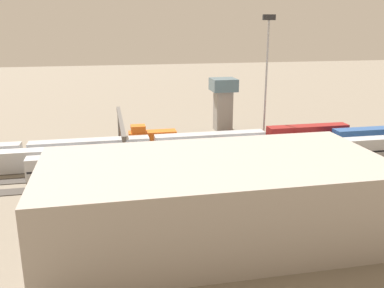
{
  "coord_description": "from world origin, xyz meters",
  "views": [
    {
      "loc": [
        13.92,
        76.12,
        25.64
      ],
      "look_at": [
        -2.45,
        -2.78,
        2.5
      ],
      "focal_mm": 39.35,
      "sensor_mm": 36.0,
      "label": 1
    }
  ],
  "objects_px": {
    "train_on_track_3": "(280,153)",
    "control_tower": "(223,100)",
    "train_on_track_0": "(151,138)",
    "signal_gantry": "(121,127)",
    "train_on_track_1": "(141,146)",
    "maintenance_shed": "(214,199)",
    "train_on_track_2": "(212,149)",
    "light_mast_0": "(267,62)"
  },
  "relations": [
    {
      "from": "train_on_track_0",
      "to": "signal_gantry",
      "type": "distance_m",
      "value": 13.07
    },
    {
      "from": "signal_gantry",
      "to": "light_mast_0",
      "type": "bearing_deg",
      "value": -158.36
    },
    {
      "from": "signal_gantry",
      "to": "train_on_track_0",
      "type": "bearing_deg",
      "value": -123.25
    },
    {
      "from": "light_mast_0",
      "to": "signal_gantry",
      "type": "relative_size",
      "value": 1.1
    },
    {
      "from": "train_on_track_0",
      "to": "control_tower",
      "type": "distance_m",
      "value": 23.54
    },
    {
      "from": "train_on_track_3",
      "to": "control_tower",
      "type": "distance_m",
      "value": 28.19
    },
    {
      "from": "train_on_track_3",
      "to": "signal_gantry",
      "type": "bearing_deg",
      "value": -9.67
    },
    {
      "from": "train_on_track_0",
      "to": "light_mast_0",
      "type": "relative_size",
      "value": 0.36
    },
    {
      "from": "train_on_track_1",
      "to": "light_mast_0",
      "type": "distance_m",
      "value": 33.91
    },
    {
      "from": "light_mast_0",
      "to": "signal_gantry",
      "type": "distance_m",
      "value": 36.96
    },
    {
      "from": "train_on_track_1",
      "to": "maintenance_shed",
      "type": "xyz_separation_m",
      "value": [
        -5.84,
        35.13,
        2.91
      ]
    },
    {
      "from": "train_on_track_3",
      "to": "train_on_track_0",
      "type": "xyz_separation_m",
      "value": [
        22.79,
        -15.0,
        0.09
      ]
    },
    {
      "from": "control_tower",
      "to": "signal_gantry",
      "type": "bearing_deg",
      "value": 41.0
    },
    {
      "from": "train_on_track_0",
      "to": "control_tower",
      "type": "bearing_deg",
      "value": -147.14
    },
    {
      "from": "maintenance_shed",
      "to": "train_on_track_2",
      "type": "bearing_deg",
      "value": -104.05
    },
    {
      "from": "train_on_track_3",
      "to": "control_tower",
      "type": "relative_size",
      "value": 7.07
    },
    {
      "from": "train_on_track_3",
      "to": "train_on_track_2",
      "type": "distance_m",
      "value": 13.01
    },
    {
      "from": "train_on_track_2",
      "to": "light_mast_0",
      "type": "height_order",
      "value": "light_mast_0"
    },
    {
      "from": "train_on_track_3",
      "to": "train_on_track_2",
      "type": "relative_size",
      "value": 1.0
    },
    {
      "from": "train_on_track_2",
      "to": "light_mast_0",
      "type": "bearing_deg",
      "value": -140.15
    },
    {
      "from": "signal_gantry",
      "to": "maintenance_shed",
      "type": "relative_size",
      "value": 0.61
    },
    {
      "from": "train_on_track_1",
      "to": "train_on_track_2",
      "type": "distance_m",
      "value": 14.28
    },
    {
      "from": "light_mast_0",
      "to": "maintenance_shed",
      "type": "relative_size",
      "value": 0.67
    },
    {
      "from": "train_on_track_0",
      "to": "light_mast_0",
      "type": "xyz_separation_m",
      "value": [
        -26.5,
        -3.11,
        15.35
      ]
    },
    {
      "from": "train_on_track_2",
      "to": "train_on_track_1",
      "type": "bearing_deg",
      "value": -20.49
    },
    {
      "from": "signal_gantry",
      "to": "train_on_track_3",
      "type": "bearing_deg",
      "value": 170.33
    },
    {
      "from": "train_on_track_0",
      "to": "train_on_track_2",
      "type": "bearing_deg",
      "value": 137.16
    },
    {
      "from": "train_on_track_1",
      "to": "maintenance_shed",
      "type": "distance_m",
      "value": 35.73
    },
    {
      "from": "train_on_track_3",
      "to": "train_on_track_0",
      "type": "relative_size",
      "value": 9.06
    },
    {
      "from": "train_on_track_1",
      "to": "train_on_track_0",
      "type": "height_order",
      "value": "train_on_track_0"
    },
    {
      "from": "train_on_track_3",
      "to": "train_on_track_0",
      "type": "bearing_deg",
      "value": -33.35
    },
    {
      "from": "train_on_track_1",
      "to": "signal_gantry",
      "type": "distance_m",
      "value": 8.32
    },
    {
      "from": "train_on_track_3",
      "to": "train_on_track_0",
      "type": "height_order",
      "value": "train_on_track_0"
    },
    {
      "from": "train_on_track_0",
      "to": "train_on_track_1",
      "type": "bearing_deg",
      "value": 62.57
    },
    {
      "from": "train_on_track_3",
      "to": "control_tower",
      "type": "bearing_deg",
      "value": -82.64
    },
    {
      "from": "maintenance_shed",
      "to": "control_tower",
      "type": "distance_m",
      "value": 55.01
    },
    {
      "from": "train_on_track_1",
      "to": "train_on_track_2",
      "type": "bearing_deg",
      "value": 159.51
    },
    {
      "from": "train_on_track_0",
      "to": "light_mast_0",
      "type": "distance_m",
      "value": 30.78
    },
    {
      "from": "train_on_track_3",
      "to": "light_mast_0",
      "type": "height_order",
      "value": "light_mast_0"
    },
    {
      "from": "light_mast_0",
      "to": "maintenance_shed",
      "type": "distance_m",
      "value": 50.67
    },
    {
      "from": "train_on_track_0",
      "to": "signal_gantry",
      "type": "bearing_deg",
      "value": 56.75
    },
    {
      "from": "maintenance_shed",
      "to": "train_on_track_0",
      "type": "bearing_deg",
      "value": -85.38
    }
  ]
}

